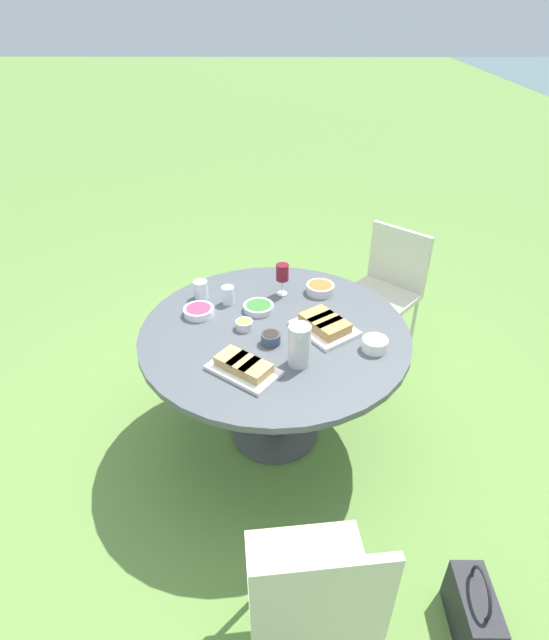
{
  "coord_description": "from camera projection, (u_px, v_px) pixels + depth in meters",
  "views": [
    {
      "loc": [
        2.12,
        0.02,
        2.21
      ],
      "look_at": [
        0.0,
        0.0,
        0.8
      ],
      "focal_mm": 28.0,
      "sensor_mm": 36.0,
      "label": 1
    }
  ],
  "objects": [
    {
      "name": "bowl_salad",
      "position": [
        259.0,
        307.0,
        2.72
      ],
      "size": [
        0.17,
        0.17,
        0.04
      ],
      "color": "silver",
      "rests_on": "dining_table"
    },
    {
      "name": "wine_glass",
      "position": [
        282.0,
        273.0,
        2.81
      ],
      "size": [
        0.07,
        0.07,
        0.19
      ],
      "color": "silver",
      "rests_on": "dining_table"
    },
    {
      "name": "ground_plane",
      "position": [
        274.0,
        431.0,
        2.99
      ],
      "size": [
        40.0,
        40.0,
        0.0
      ],
      "primitive_type": "plane",
      "color": "#668E42"
    },
    {
      "name": "chair_near_left",
      "position": [
        314.0,
        592.0,
        1.67
      ],
      "size": [
        0.47,
        0.49,
        0.89
      ],
      "color": "beige",
      "rests_on": "ground_plane"
    },
    {
      "name": "chair_near_right",
      "position": [
        387.0,
        283.0,
        3.44
      ],
      "size": [
        0.61,
        0.61,
        0.89
      ],
      "color": "beige",
      "rests_on": "ground_plane"
    },
    {
      "name": "platter_bread_main",
      "position": [
        243.0,
        367.0,
        2.28
      ],
      "size": [
        0.34,
        0.37,
        0.07
      ],
      "color": "white",
      "rests_on": "dining_table"
    },
    {
      "name": "dining_table",
      "position": [
        274.0,
        345.0,
        2.63
      ],
      "size": [
        1.4,
        1.4,
        0.74
      ],
      "color": "#4C4C51",
      "rests_on": "ground_plane"
    },
    {
      "name": "bowl_fries",
      "position": [
        244.0,
        324.0,
        2.57
      ],
      "size": [
        0.09,
        0.09,
        0.05
      ],
      "color": "silver",
      "rests_on": "dining_table"
    },
    {
      "name": "bowl_roasted_veg",
      "position": [
        320.0,
        288.0,
        2.88
      ],
      "size": [
        0.16,
        0.16,
        0.05
      ],
      "color": "silver",
      "rests_on": "dining_table"
    },
    {
      "name": "platter_charcuterie",
      "position": [
        325.0,
        325.0,
        2.56
      ],
      "size": [
        0.39,
        0.38,
        0.07
      ],
      "color": "white",
      "rests_on": "dining_table"
    },
    {
      "name": "water_pitcher",
      "position": [
        299.0,
        345.0,
        2.29
      ],
      "size": [
        0.11,
        0.1,
        0.21
      ],
      "color": "silver",
      "rests_on": "dining_table"
    },
    {
      "name": "handbag",
      "position": [
        472.0,
        611.0,
        2.0
      ],
      "size": [
        0.3,
        0.14,
        0.37
      ],
      "color": "#232328",
      "rests_on": "ground_plane"
    },
    {
      "name": "bowl_olives",
      "position": [
        271.0,
        338.0,
        2.46
      ],
      "size": [
        0.1,
        0.1,
        0.06
      ],
      "color": "#334256",
      "rests_on": "dining_table"
    },
    {
      "name": "cup_water_near",
      "position": [
        201.0,
        290.0,
        2.82
      ],
      "size": [
        0.08,
        0.08,
        0.1
      ],
      "color": "silver",
      "rests_on": "dining_table"
    },
    {
      "name": "bowl_dip_red",
      "position": [
        199.0,
        311.0,
        2.69
      ],
      "size": [
        0.16,
        0.16,
        0.04
      ],
      "color": "white",
      "rests_on": "dining_table"
    },
    {
      "name": "cup_water_far",
      "position": [
        228.0,
        295.0,
        2.77
      ],
      "size": [
        0.07,
        0.07,
        0.1
      ],
      "color": "silver",
      "rests_on": "dining_table"
    },
    {
      "name": "bowl_dip_cream",
      "position": [
        375.0,
        344.0,
        2.42
      ],
      "size": [
        0.12,
        0.12,
        0.06
      ],
      "color": "white",
      "rests_on": "dining_table"
    }
  ]
}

